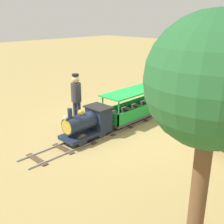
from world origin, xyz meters
name	(u,v)px	position (x,y,z in m)	size (l,w,h in m)	color
ground_plane	(116,128)	(0.00, 0.00, 0.00)	(60.00, 60.00, 0.00)	#A38C51
track	(115,128)	(0.00, 0.08, 0.02)	(0.74, 6.05, 0.04)	gray
locomotive	(88,123)	(0.00, 1.11, 0.48)	(0.70, 1.45, 0.98)	#192338
passenger_car	(134,108)	(0.00, -0.82, 0.42)	(0.80, 2.35, 0.97)	#3F3F3F
conductor_person	(76,96)	(0.92, 0.75, 0.96)	(0.30, 0.30, 1.62)	#282D47
park_bench	(224,140)	(-3.02, -0.48, 0.42)	(1.36, 0.74, 0.82)	olive
oak_tree_near	(212,84)	(-3.82, 2.43, 2.40)	(1.68, 1.68, 3.28)	brown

